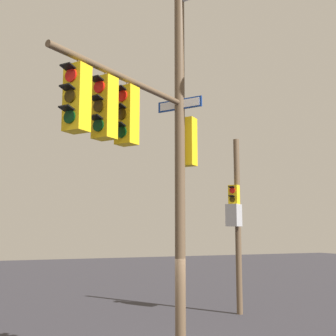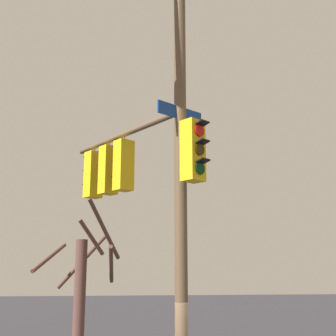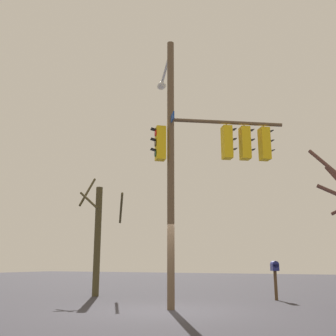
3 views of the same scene
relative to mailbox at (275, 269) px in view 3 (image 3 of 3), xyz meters
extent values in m
plane|color=#2F2D33|center=(2.15, 4.79, -1.11)|extent=(80.00, 80.00, 0.00)
cylinder|color=brown|center=(2.18, 4.48, 3.24)|extent=(0.23, 0.23, 8.69)
cylinder|color=silver|center=(2.89, 3.42, 7.24)|extent=(1.50, 2.18, 0.10)
ellipsoid|color=silver|center=(3.60, 2.36, 7.16)|extent=(0.63, 0.70, 0.20)
cylinder|color=brown|center=(0.60, 3.42, 4.80)|extent=(3.24, 2.22, 0.12)
cube|color=yellow|center=(0.62, 3.44, 4.10)|extent=(0.45, 0.47, 1.10)
cylinder|color=red|center=(0.49, 3.34, 4.44)|extent=(0.15, 0.20, 0.22)
cube|color=black|center=(0.43, 3.30, 4.56)|extent=(0.25, 0.26, 0.06)
cylinder|color=#352504|center=(0.49, 3.34, 4.10)|extent=(0.15, 0.20, 0.22)
cube|color=black|center=(0.43, 3.30, 4.22)|extent=(0.25, 0.26, 0.06)
cylinder|color=black|center=(0.49, 3.34, 3.76)|extent=(0.15, 0.20, 0.22)
cube|color=black|center=(0.43, 3.30, 3.88)|extent=(0.25, 0.26, 0.06)
cylinder|color=brown|center=(0.62, 3.44, 4.72)|extent=(0.04, 0.04, 0.15)
cube|color=yellow|center=(0.11, 3.09, 4.10)|extent=(0.45, 0.47, 1.10)
cylinder|color=red|center=(-0.02, 3.00, 4.44)|extent=(0.15, 0.20, 0.22)
cube|color=black|center=(-0.09, 2.95, 4.56)|extent=(0.25, 0.26, 0.06)
cylinder|color=#352504|center=(-0.02, 3.00, 4.10)|extent=(0.15, 0.20, 0.22)
cube|color=black|center=(-0.09, 2.95, 4.22)|extent=(0.25, 0.26, 0.06)
cylinder|color=black|center=(-0.02, 3.00, 3.76)|extent=(0.15, 0.20, 0.22)
cube|color=black|center=(-0.09, 2.95, 3.88)|extent=(0.25, 0.26, 0.06)
cylinder|color=brown|center=(0.11, 3.09, 4.72)|extent=(0.04, 0.04, 0.15)
cube|color=yellow|center=(-0.45, 2.72, 4.10)|extent=(0.46, 0.47, 1.10)
cylinder|color=red|center=(-0.58, 2.62, 4.44)|extent=(0.16, 0.19, 0.22)
cube|color=black|center=(-0.64, 2.57, 4.56)|extent=(0.25, 0.26, 0.06)
cylinder|color=#352504|center=(-0.58, 2.62, 4.10)|extent=(0.16, 0.19, 0.22)
cube|color=black|center=(-0.64, 2.57, 4.22)|extent=(0.25, 0.26, 0.06)
cylinder|color=black|center=(-0.58, 2.62, 3.76)|extent=(0.16, 0.19, 0.22)
cube|color=black|center=(-0.64, 2.57, 3.88)|extent=(0.25, 0.26, 0.06)
cylinder|color=brown|center=(-0.45, 2.72, 4.72)|extent=(0.04, 0.04, 0.15)
cube|color=yellow|center=(2.46, 4.66, 3.97)|extent=(0.46, 0.47, 1.10)
cylinder|color=red|center=(2.59, 4.76, 4.31)|extent=(0.16, 0.19, 0.22)
cube|color=black|center=(2.64, 4.81, 4.43)|extent=(0.26, 0.26, 0.06)
cylinder|color=#352504|center=(2.59, 4.76, 3.97)|extent=(0.16, 0.19, 0.22)
cube|color=black|center=(2.64, 4.81, 4.09)|extent=(0.26, 0.26, 0.06)
cylinder|color=black|center=(2.59, 4.76, 3.63)|extent=(0.16, 0.19, 0.22)
cube|color=black|center=(2.64, 4.81, 3.75)|extent=(0.26, 0.26, 0.06)
cube|color=navy|center=(2.18, 4.48, 4.77)|extent=(0.68, 0.90, 0.24)
cube|color=white|center=(2.17, 4.46, 4.77)|extent=(0.60, 0.81, 0.18)
cube|color=#4C3823|center=(0.00, 0.00, -0.58)|extent=(0.10, 0.10, 1.05)
cube|color=navy|center=(0.00, 0.00, 0.06)|extent=(0.40, 0.50, 0.24)
cylinder|color=navy|center=(0.00, 0.00, 0.18)|extent=(0.40, 0.50, 0.24)
cylinder|color=#443D25|center=(7.07, 1.46, 1.17)|extent=(0.28, 0.28, 4.56)
cylinder|color=#443D25|center=(7.19, 2.01, 2.80)|extent=(1.17, 0.35, 0.85)
cylinder|color=#443D25|center=(6.28, 0.92, 2.54)|extent=(1.20, 1.68, 1.10)
cylinder|color=#443D25|center=(7.65, 1.53, 3.28)|extent=(0.24, 1.25, 1.44)
cylinder|color=brown|center=(-2.48, 2.92, 2.97)|extent=(1.40, 0.92, 1.61)
camera|label=1|loc=(-1.79, -4.19, 1.99)|focal=47.06mm
camera|label=2|loc=(9.86, 3.51, 2.00)|focal=46.82mm
camera|label=3|loc=(-3.16, 15.68, 0.25)|focal=42.92mm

